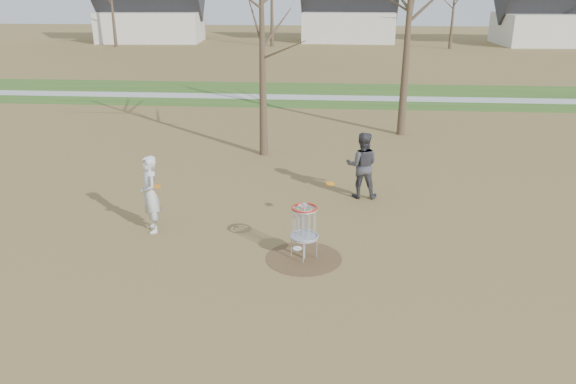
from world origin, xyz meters
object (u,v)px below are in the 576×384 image
object	(u,v)px
player_standing	(150,194)
player_throwing	(362,165)
disc_grounded	(297,248)
disc_golf_basket	(304,223)

from	to	relation	value
player_standing	player_throwing	size ratio (longest dim) A/B	1.01
disc_grounded	disc_golf_basket	xyz separation A→B (m)	(0.19, -0.48, 0.89)
player_standing	disc_grounded	bearing A→B (deg)	47.81
disc_grounded	disc_golf_basket	distance (m)	1.03
player_standing	disc_grounded	xyz separation A→B (m)	(3.84, -0.79, -0.99)
player_standing	player_throwing	distance (m)	6.27
disc_golf_basket	disc_grounded	bearing A→B (deg)	111.65
player_standing	player_throwing	bearing A→B (deg)	87.73
player_throwing	disc_golf_basket	xyz separation A→B (m)	(-1.49, -4.24, -0.09)
player_throwing	disc_grounded	distance (m)	4.23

